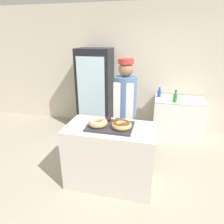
% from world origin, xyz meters
% --- Properties ---
extents(ground_plane, '(14.00, 14.00, 0.00)m').
position_xyz_m(ground_plane, '(0.00, 0.00, 0.00)').
color(ground_plane, '#A89E89').
extents(wall_back, '(8.00, 0.06, 2.70)m').
position_xyz_m(wall_back, '(0.00, 2.13, 1.35)').
color(wall_back, beige).
rests_on(wall_back, ground_plane).
extents(display_counter, '(1.21, 0.66, 0.89)m').
position_xyz_m(display_counter, '(0.00, 0.00, 0.45)').
color(display_counter, beige).
rests_on(display_counter, ground_plane).
extents(serving_tray, '(0.61, 0.44, 0.02)m').
position_xyz_m(serving_tray, '(0.00, 0.00, 0.91)').
color(serving_tray, '#2D2D33').
rests_on(serving_tray, display_counter).
extents(donut_light_glaze, '(0.26, 0.26, 0.09)m').
position_xyz_m(donut_light_glaze, '(-0.16, -0.04, 0.97)').
color(donut_light_glaze, tan).
rests_on(donut_light_glaze, serving_tray).
extents(donut_chocolate_glaze, '(0.26, 0.26, 0.09)m').
position_xyz_m(donut_chocolate_glaze, '(0.16, -0.04, 0.97)').
color(donut_chocolate_glaze, tan).
rests_on(donut_chocolate_glaze, serving_tray).
extents(brownie_back_left, '(0.08, 0.08, 0.03)m').
position_xyz_m(brownie_back_left, '(-0.08, 0.16, 0.93)').
color(brownie_back_left, black).
rests_on(brownie_back_left, serving_tray).
extents(brownie_back_right, '(0.08, 0.08, 0.03)m').
position_xyz_m(brownie_back_right, '(0.08, 0.16, 0.93)').
color(brownie_back_right, black).
rests_on(brownie_back_right, serving_tray).
extents(baker_person, '(0.36, 0.36, 1.73)m').
position_xyz_m(baker_person, '(0.09, 0.62, 0.92)').
color(baker_person, '#4C4C51').
rests_on(baker_person, ground_plane).
extents(beverage_fridge, '(0.72, 0.58, 1.81)m').
position_xyz_m(beverage_fridge, '(-0.78, 1.74, 0.90)').
color(beverage_fridge, black).
rests_on(beverage_fridge, ground_plane).
extents(chest_freezer, '(1.00, 0.64, 0.84)m').
position_xyz_m(chest_freezer, '(1.04, 1.75, 0.42)').
color(chest_freezer, white).
rests_on(chest_freezer, ground_plane).
extents(bottle_blue, '(0.07, 0.07, 0.20)m').
position_xyz_m(bottle_blue, '(0.61, 1.82, 0.91)').
color(bottle_blue, '#1E4CB2').
rests_on(bottle_blue, chest_freezer).
extents(bottle_green, '(0.08, 0.08, 0.24)m').
position_xyz_m(bottle_green, '(0.92, 1.52, 0.93)').
color(bottle_green, '#2D8C38').
rests_on(bottle_green, chest_freezer).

